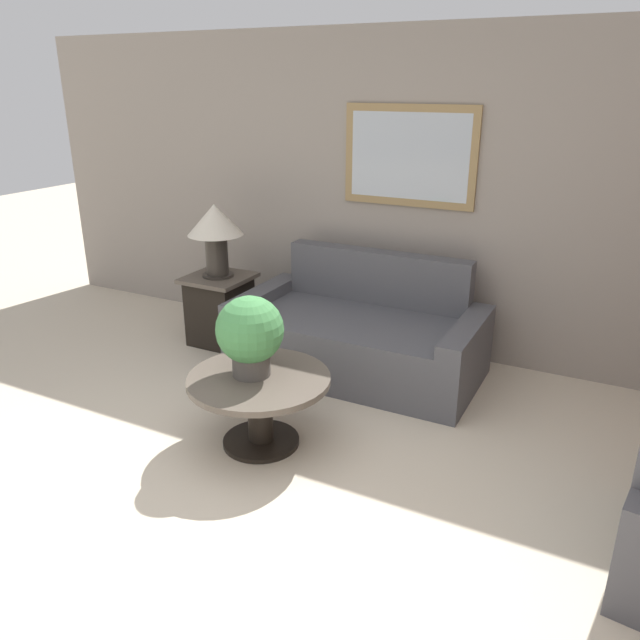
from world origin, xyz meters
TOP-DOWN VIEW (x-y plane):
  - ground_plane at (0.00, 0.00)m, footprint 20.00×20.00m
  - wall_back at (-0.00, 2.89)m, footprint 7.74×0.09m
  - couch_main at (-0.21, 2.23)m, footprint 1.92×0.99m
  - coffee_table at (-0.32, 0.93)m, footprint 0.89×0.89m
  - side_table at (-1.53, 2.19)m, footprint 0.53×0.53m
  - table_lamp at (-1.53, 2.19)m, footprint 0.47×0.47m
  - potted_plant_on_table at (-0.37, 0.94)m, footprint 0.42×0.42m

SIDE VIEW (x-z plane):
  - ground_plane at x=0.00m, z-range 0.00..0.00m
  - couch_main at x=-0.21m, z-range -0.16..0.74m
  - side_table at x=-1.53m, z-range 0.01..0.62m
  - coffee_table at x=-0.32m, z-range 0.11..0.58m
  - potted_plant_on_table at x=-0.37m, z-range 0.50..1.01m
  - table_lamp at x=-1.53m, z-range 0.73..1.35m
  - wall_back at x=0.00m, z-range 0.01..2.61m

